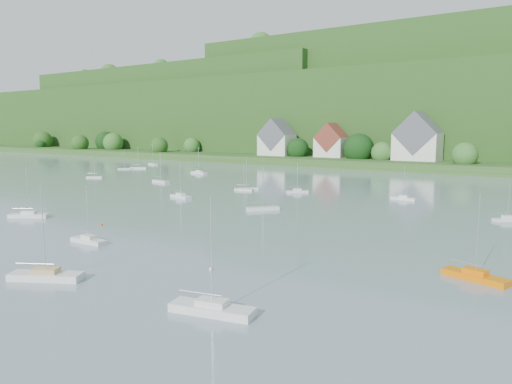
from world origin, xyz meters
TOP-DOWN VIEW (x-y plane):
  - far_shore_strip at (0.00, 200.00)m, footprint 600.00×60.00m
  - forested_ridge at (0.39, 268.57)m, footprint 620.00×181.22m
  - village_building_0 at (-55.00, 187.00)m, footprint 14.00×10.40m
  - village_building_1 at (-30.00, 189.00)m, footprint 12.00×9.36m
  - village_building_2 at (5.00, 188.00)m, footprint 16.00×11.44m
  - near_sailboat_2 at (12.28, 33.80)m, footprint 7.26×5.17m
  - near_sailboat_3 at (2.78, 45.98)m, footprint 5.63×1.62m
  - near_sailboat_4 at (31.41, 36.14)m, footprint 7.33×3.45m
  - near_sailboat_5 at (47.41, 57.39)m, footprint 6.59×3.61m
  - near_sailboat_6 at (-20.71, 51.82)m, footprint 6.38×4.99m
  - mooring_buoy_1 at (9.91, 35.16)m, footprint 0.47×0.47m
  - mooring_buoy_2 at (28.17, 37.46)m, footprint 0.47×0.47m
  - mooring_buoy_3 at (-5.25, 54.38)m, footprint 0.39×0.39m
  - mooring_buoy_4 at (23.72, 45.39)m, footprint 0.41×0.41m
  - far_sailboat_cluster at (6.18, 116.29)m, footprint 203.72×70.96m

SIDE VIEW (x-z plane):
  - mooring_buoy_1 at x=9.91m, z-range -0.24..0.24m
  - mooring_buoy_2 at x=28.17m, z-range -0.23..0.23m
  - mooring_buoy_3 at x=-5.25m, z-range -0.20..0.20m
  - mooring_buoy_4 at x=23.72m, z-range -0.21..0.21m
  - far_sailboat_cluster at x=6.18m, z-range -3.98..4.73m
  - near_sailboat_3 at x=2.78m, z-range -3.37..4.21m
  - near_sailboat_5 at x=47.41m, z-range -3.83..4.74m
  - near_sailboat_6 at x=-20.71m, z-range -3.89..4.79m
  - near_sailboat_4 at x=31.41m, z-range -4.29..5.25m
  - near_sailboat_2 at x=12.28m, z-range -4.35..5.32m
  - far_shore_strip at x=0.00m, z-range 0.00..3.00m
  - village_building_1 at x=-30.00m, z-range 1.75..15.75m
  - village_building_0 at x=-55.00m, z-range 1.51..17.51m
  - village_building_2 at x=5.00m, z-range 1.27..19.27m
  - forested_ridge at x=0.39m, z-range -12.06..57.83m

